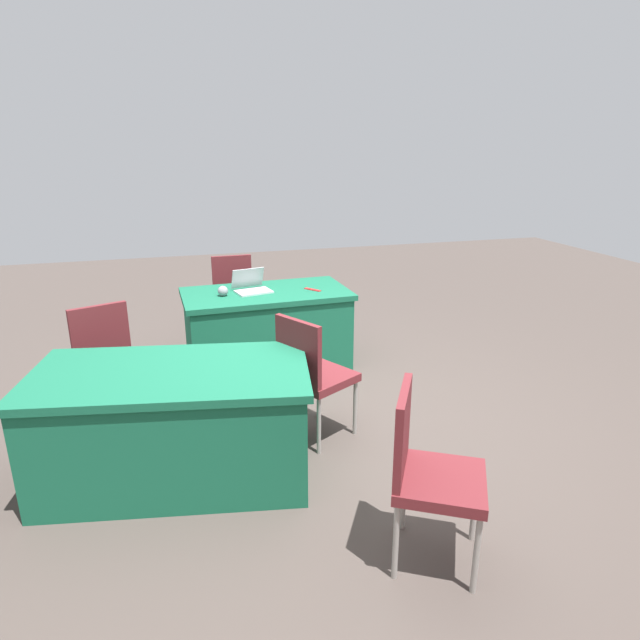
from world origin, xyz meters
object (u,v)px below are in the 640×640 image
table_mid_left (175,424)px  laptop_silver (252,287)px  table_foreground (267,328)px  chair_aisle (231,290)px  chair_by_pillar (99,352)px  chair_tucked_left (427,467)px  yarn_ball (223,291)px  chair_tucked_right (311,371)px  scissors_red (313,290)px

table_mid_left → laptop_silver: laptop_silver is taller
table_foreground → chair_aisle: bearing=-76.9°
chair_aisle → chair_by_pillar: size_ratio=1.00×
table_mid_left → chair_tucked_left: size_ratio=1.94×
table_mid_left → laptop_silver: bearing=-114.6°
chair_aisle → table_mid_left: bearing=-105.7°
yarn_ball → laptop_silver: bearing=-162.5°
chair_aisle → yarn_ball: (0.19, 0.99, 0.25)m
chair_tucked_right → yarn_ball: size_ratio=10.00×
table_foreground → chair_by_pillar: size_ratio=1.67×
chair_tucked_left → yarn_ball: size_ratio=10.02×
laptop_silver → yarn_ball: bearing=5.1°
table_foreground → table_mid_left: size_ratio=0.86×
chair_aisle → yarn_ball: chair_aisle is taller
chair_tucked_left → chair_aisle: bearing=-142.2°
chair_tucked_right → chair_aisle: (0.27, -2.40, 0.00)m
chair_aisle → table_foreground: bearing=-77.7°
chair_tucked_left → chair_by_pillar: same height
table_foreground → laptop_silver: 0.43m
table_foreground → laptop_silver: size_ratio=4.23×
chair_tucked_right → scissors_red: 1.46m
chair_tucked_right → yarn_ball: 1.50m
chair_aisle → chair_by_pillar: (1.22, 1.61, 0.00)m
chair_tucked_left → laptop_silver: laptop_silver is taller
table_foreground → yarn_ball: (0.41, 0.05, 0.42)m
chair_aisle → scissors_red: chair_aisle is taller
chair_tucked_right → yarn_ball: (0.45, -1.41, 0.25)m
chair_tucked_left → chair_by_pillar: (1.72, -2.11, 0.00)m
table_mid_left → chair_by_pillar: 1.15m
chair_tucked_left → chair_tucked_right: 1.34m
chair_tucked_right → chair_aisle: 2.41m
laptop_silver → table_foreground: bearing=152.0°
table_foreground → yarn_ball: yarn_ball is taller
table_mid_left → chair_tucked_right: 1.00m
table_mid_left → scissors_red: scissors_red is taller
laptop_silver → yarn_ball: size_ratio=3.95×
chair_tucked_right → laptop_silver: bearing=157.2°
table_mid_left → chair_tucked_right: size_ratio=1.94×
table_mid_left → yarn_ball: size_ratio=19.43×
laptop_silver → yarn_ball: laptop_silver is taller
chair_tucked_left → chair_aisle: size_ratio=1.00×
scissors_red → yarn_ball: bearing=-128.5°
yarn_ball → chair_tucked_right: bearing=107.8°
chair_tucked_left → chair_by_pillar: 2.73m
chair_by_pillar → scissors_red: 1.98m
table_mid_left → table_foreground: bearing=-118.5°
table_foreground → laptop_silver: laptop_silver is taller
table_mid_left → yarn_ball: bearing=-107.3°
table_foreground → chair_aisle: size_ratio=1.67×
chair_aisle → chair_by_pillar: bearing=-128.1°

